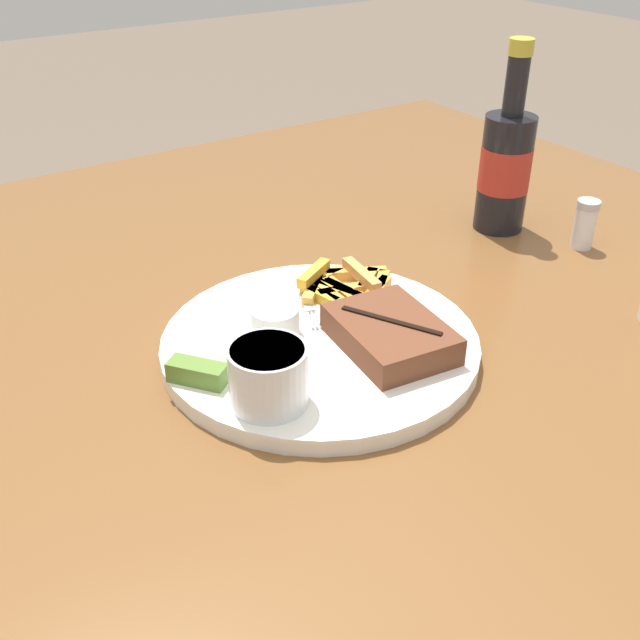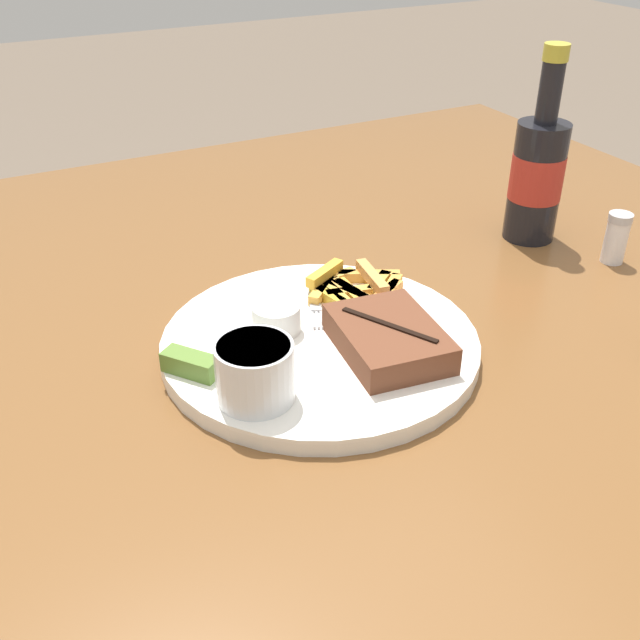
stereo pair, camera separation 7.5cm
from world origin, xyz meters
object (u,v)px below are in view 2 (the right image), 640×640
(dinner_plate, at_px, (320,344))
(pickle_spear, at_px, (192,366))
(steak_portion, at_px, (388,338))
(dipping_sauce_cup, at_px, (276,317))
(fork_utensil, at_px, (313,294))
(coleslaw_cup, at_px, (255,369))
(beer_bottle, at_px, (537,174))
(salt_shaker, at_px, (616,238))

(dinner_plate, distance_m, pickle_spear, 0.14)
(steak_portion, relative_size, dipping_sauce_cup, 2.71)
(fork_utensil, bearing_deg, coleslaw_cup, -20.07)
(dinner_plate, distance_m, beer_bottle, 0.40)
(pickle_spear, relative_size, fork_utensil, 0.45)
(fork_utensil, bearing_deg, dipping_sauce_cup, -31.77)
(fork_utensil, height_order, beer_bottle, beer_bottle)
(dinner_plate, relative_size, dipping_sauce_cup, 6.51)
(steak_portion, distance_m, coleslaw_cup, 0.15)
(steak_portion, bearing_deg, pickle_spear, -105.09)
(dipping_sauce_cup, height_order, pickle_spear, dipping_sauce_cup)
(dinner_plate, height_order, fork_utensil, fork_utensil)
(dinner_plate, bearing_deg, steak_portion, 41.94)
(dinner_plate, height_order, coleslaw_cup, coleslaw_cup)
(pickle_spear, bearing_deg, salt_shaker, 91.60)
(coleslaw_cup, bearing_deg, fork_utensil, 137.65)
(coleslaw_cup, xyz_separation_m, salt_shaker, (-0.08, 0.52, -0.02))
(dinner_plate, xyz_separation_m, salt_shaker, (-0.01, 0.42, 0.02))
(pickle_spear, distance_m, fork_utensil, 0.19)
(steak_portion, relative_size, pickle_spear, 2.35)
(steak_portion, distance_m, salt_shaker, 0.38)
(steak_portion, height_order, salt_shaker, salt_shaker)
(salt_shaker, bearing_deg, steak_portion, -80.07)
(steak_portion, xyz_separation_m, beer_bottle, (-0.17, 0.33, 0.06))
(steak_portion, bearing_deg, salt_shaker, 99.93)
(steak_portion, relative_size, coleslaw_cup, 1.90)
(dinner_plate, height_order, dipping_sauce_cup, dipping_sauce_cup)
(dipping_sauce_cup, bearing_deg, pickle_spear, -71.32)
(pickle_spear, bearing_deg, dipping_sauce_cup, 108.68)
(fork_utensil, xyz_separation_m, beer_bottle, (-0.04, 0.34, 0.07))
(dipping_sauce_cup, distance_m, pickle_spear, 0.11)
(dinner_plate, relative_size, beer_bottle, 1.30)
(coleslaw_cup, distance_m, dipping_sauce_cup, 0.12)
(fork_utensil, bearing_deg, pickle_spear, -41.60)
(dipping_sauce_cup, xyz_separation_m, beer_bottle, (-0.09, 0.41, 0.05))
(coleslaw_cup, relative_size, beer_bottle, 0.28)
(coleslaw_cup, xyz_separation_m, beer_bottle, (-0.18, 0.48, 0.04))
(dinner_plate, bearing_deg, salt_shaker, 91.65)
(dinner_plate, xyz_separation_m, dipping_sauce_cup, (-0.03, -0.03, 0.03))
(pickle_spear, height_order, beer_bottle, beer_bottle)
(pickle_spear, bearing_deg, fork_utensil, 116.13)
(fork_utensil, relative_size, salt_shaker, 1.98)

